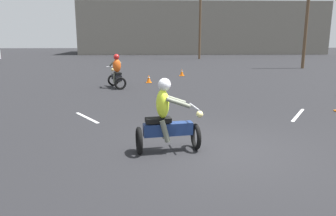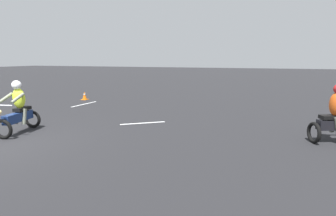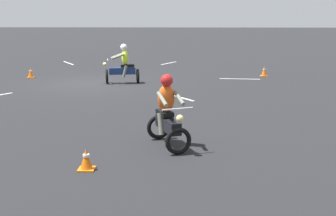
# 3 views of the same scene
# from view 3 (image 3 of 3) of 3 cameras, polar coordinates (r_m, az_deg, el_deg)

# --- Properties ---
(ground_plane) EXTENTS (120.00, 120.00, 0.00)m
(ground_plane) POSITION_cam_3_polar(r_m,az_deg,el_deg) (20.02, -8.83, 2.98)
(ground_plane) COLOR black
(motorcycle_rider_foreground) EXTENTS (1.55, 0.87, 1.66)m
(motorcycle_rider_foreground) POSITION_cam_3_polar(r_m,az_deg,el_deg) (19.83, -5.50, 5.10)
(motorcycle_rider_foreground) COLOR black
(motorcycle_rider_foreground) RESTS_ON ground
(motorcycle_rider_background) EXTENTS (1.09, 1.54, 1.66)m
(motorcycle_rider_background) POSITION_cam_3_polar(r_m,az_deg,el_deg) (10.62, -0.06, -0.88)
(motorcycle_rider_background) COLOR black
(motorcycle_rider_background) RESTS_ON ground
(traffic_cone_near_left) EXTENTS (0.32, 0.32, 0.46)m
(traffic_cone_near_left) POSITION_cam_3_polar(r_m,az_deg,el_deg) (22.32, 11.64, 4.38)
(traffic_cone_near_left) COLOR orange
(traffic_cone_near_left) RESTS_ON ground
(traffic_cone_mid_center) EXTENTS (0.32, 0.32, 0.46)m
(traffic_cone_mid_center) POSITION_cam_3_polar(r_m,az_deg,el_deg) (22.33, -16.39, 4.14)
(traffic_cone_mid_center) COLOR orange
(traffic_cone_mid_center) RESTS_ON ground
(traffic_cone_far_center) EXTENTS (0.32, 0.32, 0.44)m
(traffic_cone_far_center) POSITION_cam_3_polar(r_m,az_deg,el_deg) (9.32, -9.94, -6.21)
(traffic_cone_far_center) COLOR orange
(traffic_cone_far_center) RESTS_ON ground
(lane_stripe_nw) EXTENTS (1.02, 1.42, 0.01)m
(lane_stripe_nw) POSITION_cam_3_polar(r_m,az_deg,el_deg) (16.66, 1.49, 1.32)
(lane_stripe_nw) COLOR silver
(lane_stripe_nw) RESTS_ON ground
(lane_stripe_w) EXTENTS (1.80, 0.27, 0.01)m
(lane_stripe_w) POSITION_cam_3_polar(r_m,az_deg,el_deg) (21.29, 8.74, 3.53)
(lane_stripe_w) COLOR silver
(lane_stripe_w) RESTS_ON ground
(lane_stripe_sw) EXTENTS (0.89, 1.62, 0.01)m
(lane_stripe_sw) POSITION_cam_3_polar(r_m,az_deg,el_deg) (27.19, 0.11, 5.50)
(lane_stripe_sw) COLOR silver
(lane_stripe_sw) RESTS_ON ground
(lane_stripe_se) EXTENTS (1.05, 1.77, 0.01)m
(lane_stripe_se) POSITION_cam_3_polar(r_m,az_deg,el_deg) (27.86, -12.05, 5.39)
(lane_stripe_se) COLOR silver
(lane_stripe_se) RESTS_ON ground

